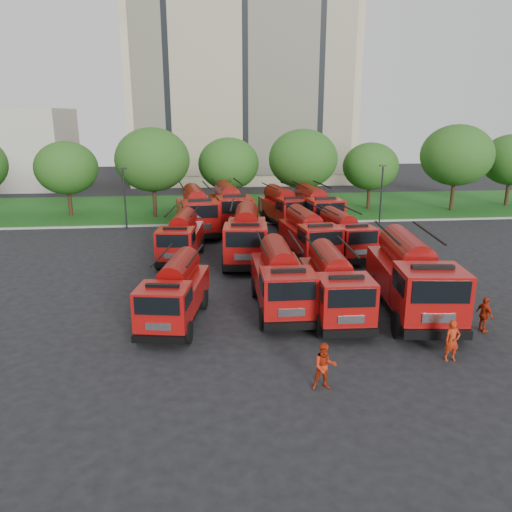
{
  "coord_description": "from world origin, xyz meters",
  "views": [
    {
      "loc": [
        -3.24,
        -24.86,
        9.38
      ],
      "look_at": [
        -0.59,
        1.47,
        1.8
      ],
      "focal_mm": 35.0,
      "sensor_mm": 36.0,
      "label": 1
    }
  ],
  "objects": [
    {
      "name": "lamp_post_0",
      "position": [
        -10.0,
        17.2,
        2.9
      ],
      "size": [
        0.6,
        0.25,
        5.11
      ],
      "color": "black",
      "rests_on": "ground"
    },
    {
      "name": "tree_6",
      "position": [
        21.0,
        22.0,
        5.49
      ],
      "size": [
        6.89,
        6.89,
        8.42
      ],
      "color": "#382314",
      "rests_on": "ground"
    },
    {
      "name": "fire_truck_11",
      "position": [
        5.77,
        15.6,
        1.75
      ],
      "size": [
        3.43,
        7.87,
        3.47
      ],
      "rotation": [
        0.0,
        0.0,
        0.11
      ],
      "color": "black",
      "rests_on": "ground"
    },
    {
      "name": "tree_5",
      "position": [
        13.0,
        23.5,
        4.35
      ],
      "size": [
        5.46,
        5.46,
        6.68
      ],
      "color": "#382314",
      "rests_on": "ground"
    },
    {
      "name": "fire_truck_8",
      "position": [
        -4.05,
        15.05,
        1.82
      ],
      "size": [
        3.71,
        8.23,
        3.62
      ],
      "rotation": [
        0.0,
        0.0,
        0.12
      ],
      "color": "black",
      "rests_on": "ground"
    },
    {
      "name": "fire_truck_3",
      "position": [
        6.46,
        -3.02,
        1.84
      ],
      "size": [
        3.65,
        8.28,
        3.65
      ],
      "rotation": [
        0.0,
        0.0,
        -0.11
      ],
      "color": "black",
      "rests_on": "ground"
    },
    {
      "name": "lawn",
      "position": [
        0.0,
        26.0,
        0.06
      ],
      "size": [
        70.0,
        16.0,
        0.12
      ],
      "primitive_type": "cube",
      "color": "#174913",
      "rests_on": "ground"
    },
    {
      "name": "curb",
      "position": [
        0.0,
        17.9,
        0.07
      ],
      "size": [
        70.0,
        0.3,
        0.14
      ],
      "primitive_type": "cube",
      "color": "gray",
      "rests_on": "ground"
    },
    {
      "name": "firefighter_2",
      "position": [
        8.89,
        -5.49,
        0.0
      ],
      "size": [
        0.73,
        1.05,
        1.63
      ],
      "primitive_type": "imported",
      "rotation": [
        0.0,
        0.0,
        1.78
      ],
      "color": "#A5250C",
      "rests_on": "ground"
    },
    {
      "name": "lamp_post_1",
      "position": [
        12.0,
        17.2,
        2.9
      ],
      "size": [
        0.6,
        0.25,
        5.11
      ],
      "color": "black",
      "rests_on": "ground"
    },
    {
      "name": "fire_truck_5",
      "position": [
        -0.71,
        6.73,
        1.74
      ],
      "size": [
        3.37,
        7.8,
        3.45
      ],
      "rotation": [
        0.0,
        0.0,
        -0.1
      ],
      "color": "black",
      "rests_on": "ground"
    },
    {
      "name": "tree_3",
      "position": [
        -1.0,
        24.0,
        4.68
      ],
      "size": [
        5.88,
        5.88,
        7.19
      ],
      "color": "#382314",
      "rests_on": "ground"
    },
    {
      "name": "tree_7",
      "position": [
        28.0,
        24.0,
        4.82
      ],
      "size": [
        6.05,
        6.05,
        7.39
      ],
      "color": "#382314",
      "rests_on": "ground"
    },
    {
      "name": "fire_truck_0",
      "position": [
        -4.79,
        -2.93,
        1.45
      ],
      "size": [
        3.24,
        6.6,
        2.88
      ],
      "rotation": [
        0.0,
        0.0,
        -0.17
      ],
      "color": "black",
      "rests_on": "ground"
    },
    {
      "name": "tree_4",
      "position": [
        6.0,
        22.5,
        5.22
      ],
      "size": [
        6.55,
        6.55,
        8.01
      ],
      "color": "#382314",
      "rests_on": "ground"
    },
    {
      "name": "firefighter_3",
      "position": [
        7.1,
        -5.33,
        0.0
      ],
      "size": [
        1.31,
        0.77,
        1.93
      ],
      "primitive_type": "imported",
      "rotation": [
        0.0,
        0.0,
        3.24
      ],
      "color": "#A5250C",
      "rests_on": "ground"
    },
    {
      "name": "firefighter_0",
      "position": [
        6.17,
        -7.92,
        0.0
      ],
      "size": [
        0.62,
        0.46,
        1.68
      ],
      "primitive_type": "imported",
      "rotation": [
        0.0,
        0.0,
        0.03
      ],
      "color": "#A5250C",
      "rests_on": "ground"
    },
    {
      "name": "firefighter_5",
      "position": [
        8.27,
        2.79,
        0.0
      ],
      "size": [
        1.48,
        0.91,
        1.48
      ],
      "primitive_type": "imported",
      "rotation": [
        0.0,
        0.0,
        3.39
      ],
      "color": "#A5250C",
      "rests_on": "ground"
    },
    {
      "name": "firefighter_1",
      "position": [
        0.72,
        -9.5,
        0.0
      ],
      "size": [
        0.85,
        0.48,
        1.73
      ],
      "primitive_type": "imported",
      "rotation": [
        0.0,
        0.0,
        0.02
      ],
      "color": "#A5250C",
      "rests_on": "ground"
    },
    {
      "name": "fire_truck_7",
      "position": [
        5.93,
        7.26,
        1.49
      ],
      "size": [
        3.01,
        6.72,
        2.96
      ],
      "rotation": [
        0.0,
        0.0,
        0.12
      ],
      "color": "black",
      "rests_on": "ground"
    },
    {
      "name": "tree_1",
      "position": [
        -16.0,
        23.0,
        4.55
      ],
      "size": [
        5.71,
        5.71,
        6.98
      ],
      "color": "#382314",
      "rests_on": "ground"
    },
    {
      "name": "fire_truck_4",
      "position": [
        -4.96,
        7.55,
        1.51
      ],
      "size": [
        3.01,
        6.79,
        2.99
      ],
      "rotation": [
        0.0,
        0.0,
        -0.11
      ],
      "color": "black",
      "rests_on": "ground"
    },
    {
      "name": "tree_2",
      "position": [
        -8.0,
        21.5,
        5.35
      ],
      "size": [
        6.72,
        6.72,
        8.22
      ],
      "color": "#382314",
      "rests_on": "ground"
    },
    {
      "name": "apartment_building",
      "position": [
        2.0,
        47.94,
        12.5
      ],
      "size": [
        30.0,
        14.18,
        25.0
      ],
      "color": "beige",
      "rests_on": "ground"
    },
    {
      "name": "fire_truck_1",
      "position": [
        0.29,
        -1.91,
        1.58
      ],
      "size": [
        2.6,
        6.93,
        3.14
      ],
      "rotation": [
        0.0,
        0.0,
        -0.01
      ],
      "color": "black",
      "rests_on": "ground"
    },
    {
      "name": "firefighter_4",
      "position": [
        0.04,
        -0.16,
        0.0
      ],
      "size": [
        0.95,
        1.03,
        1.76
      ],
      "primitive_type": "imported",
      "rotation": [
        0.0,
        0.0,
        2.16
      ],
      "color": "black",
      "rests_on": "ground"
    },
    {
      "name": "fire_truck_2",
      "position": [
        2.68,
        -2.92,
        1.55
      ],
      "size": [
        2.64,
        6.83,
        3.08
      ],
      "rotation": [
        0.0,
        0.0,
        -0.03
      ],
      "color": "black",
      "rests_on": "ground"
    },
    {
      "name": "ground",
      "position": [
        0.0,
        0.0,
        0.0
      ],
      "size": [
        140.0,
        140.0,
        0.0
      ],
      "primitive_type": "plane",
      "color": "black",
      "rests_on": "ground"
    },
    {
      "name": "fire_truck_9",
      "position": [
        -1.31,
        16.81,
        1.82
      ],
      "size": [
        3.57,
        8.19,
        3.62
      ],
      "rotation": [
        0.0,
        0.0,
        0.11
      ],
      "color": "black",
      "rests_on": "ground"
    },
    {
      "name": "fire_truck_10",
      "position": [
        3.35,
        17.08,
        1.63
      ],
      "size": [
        3.8,
        7.46,
        3.24
      ],
      "rotation": [
        0.0,
        0.0,
        0.2
      ],
      "color": "black",
      "rests_on": "ground"
    },
    {
      "name": "fire_truck_6",
      "position": [
        3.46,
        6.91,
        1.6
      ],
      "size": [
        3.15,
        7.19,
        3.17
      ],
      "rotation": [
        0.0,
        0.0,
        0.11
      ],
      "color": "black",
      "rests_on": "ground"
    }
  ]
}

